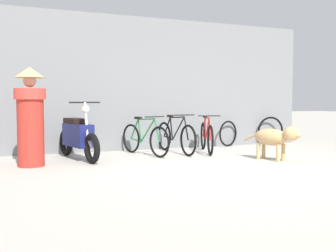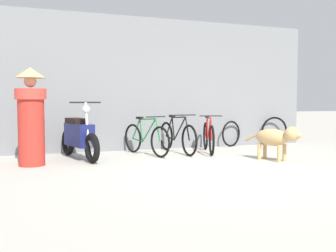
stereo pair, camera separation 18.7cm
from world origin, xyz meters
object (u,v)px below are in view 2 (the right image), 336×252
bicycle_1 (177,137)px  motorcycle (79,137)px  bicycle_0 (146,139)px  bicycle_2 (208,137)px  stray_dog (276,138)px  spare_tire_left (231,134)px  spare_tire_right (274,131)px  person_in_robes (31,115)px

bicycle_1 → motorcycle: bearing=-90.1°
bicycle_0 → bicycle_2: size_ratio=0.96×
bicycle_2 → motorcycle: 2.73m
stray_dog → spare_tire_left: 2.35m
spare_tire_right → motorcycle: bearing=-171.0°
bicycle_2 → spare_tire_left: size_ratio=2.54×
bicycle_2 → spare_tire_right: bicycle_2 is taller
stray_dog → spare_tire_left: stray_dog is taller
bicycle_2 → spare_tire_right: bearing=128.1°
stray_dog → person_in_robes: (-4.18, 1.02, 0.43)m
bicycle_1 → spare_tire_left: 1.78m
motorcycle → stray_dog: bearing=52.7°
bicycle_0 → spare_tire_left: bearing=89.1°
bicycle_0 → person_in_robes: 2.34m
bicycle_2 → person_in_robes: (-3.58, -0.53, 0.53)m
bicycle_1 → bicycle_2: size_ratio=1.09×
bicycle_0 → bicycle_2: bearing=69.9°
motorcycle → stray_dog: (3.32, -1.52, 0.01)m
stray_dog → spare_tire_left: bearing=149.8°
stray_dog → spare_tire_right: bearing=124.3°
bicycle_1 → spare_tire_right: size_ratio=2.45×
bicycle_2 → stray_dog: 1.67m
spare_tire_left → bicycle_1: bearing=-158.8°
person_in_robes → bicycle_2: bearing=166.4°
bicycle_0 → spare_tire_left: 2.47m
bicycle_0 → person_in_robes: size_ratio=0.92×
bicycle_0 → motorcycle: 1.35m
bicycle_2 → stray_dog: (0.59, -1.56, 0.10)m
bicycle_2 → stray_dog: size_ratio=1.37×
stray_dog → person_in_robes: size_ratio=0.70×
motorcycle → person_in_robes: size_ratio=1.07×
bicycle_0 → motorcycle: bearing=-103.0°
motorcycle → person_in_robes: person_in_robes is taller
bicycle_0 → bicycle_2: 1.38m
stray_dog → spare_tire_right: spare_tire_right is taller
motorcycle → spare_tire_left: motorcycle is taller
person_in_robes → spare_tire_left: (4.57, 1.29, -0.55)m
bicycle_2 → spare_tire_left: bicycle_2 is taller
bicycle_1 → spare_tire_right: 2.96m
bicycle_0 → bicycle_1: bearing=76.9°
bicycle_1 → person_in_robes: bearing=-81.7°
spare_tire_left → motorcycle: bearing=-167.9°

